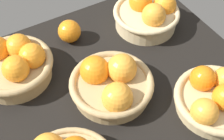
{
  "coord_description": "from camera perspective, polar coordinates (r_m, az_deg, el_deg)",
  "views": [
    {
      "loc": [
        25.73,
        46.29,
        73.06
      ],
      "look_at": [
        -2.53,
        -2.8,
        7.0
      ],
      "focal_mm": 50.24,
      "sensor_mm": 36.0,
      "label": 1
    }
  ],
  "objects": [
    {
      "name": "loose_orange_front_gap",
      "position": [
        1.0,
        -7.76,
        7.01
      ],
      "size": [
        7.21,
        7.21,
        7.21
      ],
      "primitive_type": "sphere",
      "color": "orange",
      "rests_on": "market_tray"
    },
    {
      "name": "basket_far_left",
      "position": [
        0.86,
        18.33,
        -4.84
      ],
      "size": [
        22.35,
        22.35,
        9.78
      ],
      "color": "tan",
      "rests_on": "market_tray"
    },
    {
      "name": "basket_near_left",
      "position": [
        1.04,
        6.58,
        10.08
      ],
      "size": [
        21.56,
        21.56,
        11.36
      ],
      "color": "#D3BC8C",
      "rests_on": "market_tray"
    },
    {
      "name": "basket_near_right",
      "position": [
        0.92,
        -17.32,
        1.08
      ],
      "size": [
        22.58,
        22.58,
        11.22
      ],
      "color": "tan",
      "rests_on": "market_tray"
    },
    {
      "name": "basket_center",
      "position": [
        0.84,
        -0.14,
        -2.46
      ],
      "size": [
        22.86,
        22.86,
        10.71
      ],
      "color": "tan",
      "rests_on": "market_tray"
    },
    {
      "name": "market_tray",
      "position": [
        0.89,
        -0.52,
        -4.11
      ],
      "size": [
        84.0,
        72.0,
        3.0
      ],
      "primitive_type": "cube",
      "color": "black",
      "rests_on": "ground"
    }
  ]
}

